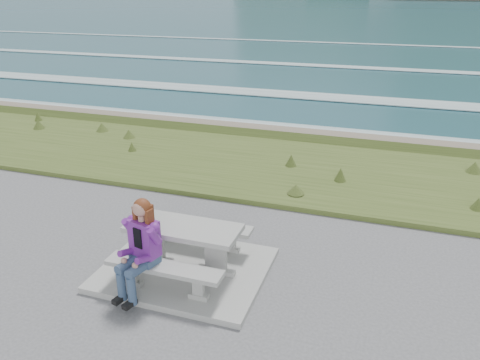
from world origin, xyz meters
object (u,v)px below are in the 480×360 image
object	(u,v)px
seated_woman	(138,261)
bench_seaward	(201,228)
bench_landward	(164,271)
picnic_table	(184,235)

from	to	relation	value
seated_woman	bench_seaward	bearing A→B (deg)	92.58
bench_landward	seated_woman	bearing A→B (deg)	-157.96
seated_woman	picnic_table	bearing A→B (deg)	83.07
picnic_table	bench_seaward	bearing A→B (deg)	90.00
picnic_table	bench_seaward	size ratio (longest dim) A/B	1.00
bench_landward	seated_woman	size ratio (longest dim) A/B	1.23
bench_seaward	seated_woman	distance (m)	1.58
bench_seaward	bench_landward	bearing A→B (deg)	-90.00
bench_seaward	seated_woman	xyz separation A→B (m)	(-0.33, -1.54, 0.19)
bench_landward	bench_seaward	world-z (taller)	same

